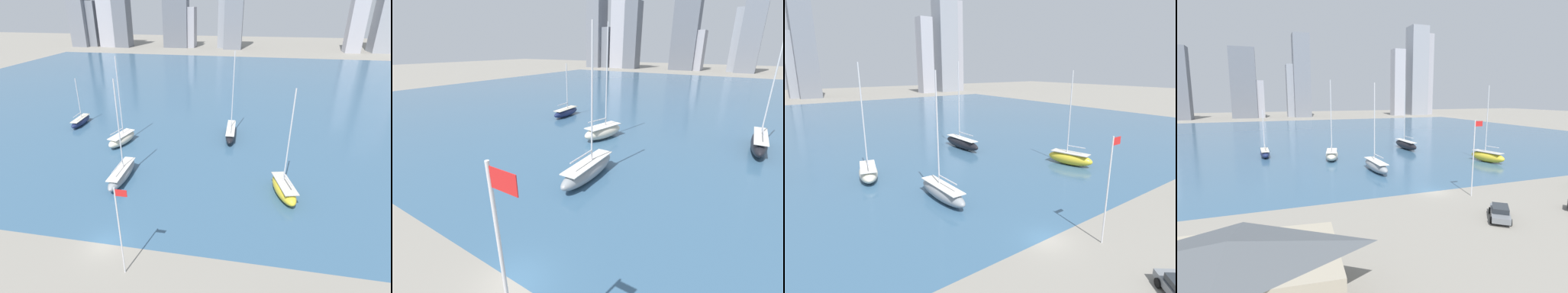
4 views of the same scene
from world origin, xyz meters
The scene contains 8 objects.
ground_plane centered at (0.00, 0.00, 0.00)m, with size 500.00×500.00×0.00m, color gray.
harbor_water centered at (0.00, 70.00, 0.00)m, with size 180.00×140.00×0.00m.
flag_pole centered at (3.92, -3.42, 5.60)m, with size 1.24×0.14×10.25m.
distant_city_skyline centered at (-11.13, 170.51, 24.86)m, with size 198.20×20.01×63.49m.
sailboat_cream centered at (-8.82, 26.46, 1.14)m, with size 4.31×7.94×16.68m.
sailboat_navy centered at (-22.17, 34.67, 0.90)m, with size 2.30×7.83×10.43m.
sailboat_gray centered at (-3.54, 13.78, 1.09)m, with size 2.36×9.60×15.67m.
sailboat_black centered at (11.88, 33.47, 1.19)m, with size 2.23×10.86×17.14m.
Camera 2 is at (10.00, -7.67, 13.29)m, focal length 24.00 mm.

